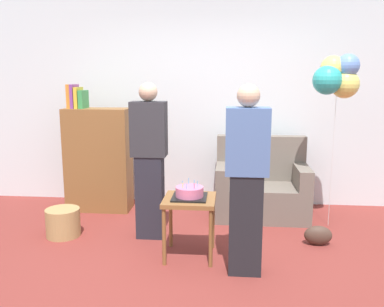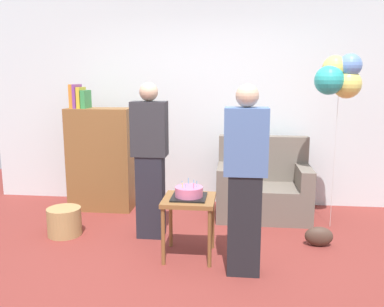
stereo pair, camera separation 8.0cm
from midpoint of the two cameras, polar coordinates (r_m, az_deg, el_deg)
The scene contains 11 objects.
ground_plane at distance 3.81m, azimuth 0.89°, elevation -15.61°, with size 8.00×8.00×0.00m, color maroon.
wall_back at distance 5.47m, azimuth 3.03°, elevation 7.10°, with size 6.00×0.10×2.70m, color silver.
couch at distance 5.10m, azimuth 10.28°, elevation -4.83°, with size 1.10×0.70×0.96m.
bookshelf at distance 5.33m, azimuth -12.22°, elevation -0.57°, with size 0.80×0.36×1.59m.
side_table at distance 3.86m, azimuth 0.18°, elevation -7.42°, with size 0.48×0.48×0.58m.
birthday_cake at distance 3.82m, azimuth 0.18°, elevation -5.47°, with size 0.32×0.32×0.17m.
person_blowing_candles at distance 4.28m, azimuth -5.33°, elevation -0.92°, with size 0.36×0.22×1.63m.
person_holding_cake at distance 3.48m, azimuth 8.06°, elevation -3.68°, with size 0.36×0.22×1.63m.
wicker_basket at distance 4.67m, azimuth -16.85°, elevation -9.04°, with size 0.36×0.36×0.30m, color #A88451.
handbag at distance 4.42m, azimuth 17.73°, elevation -10.92°, with size 0.28×0.14×0.20m, color #473328.
balloon_bunch at distance 4.69m, azimuth 20.27°, elevation 10.01°, with size 0.51×0.36×1.93m.
Camera 2 is at (0.37, -3.40, 1.69)m, focal length 38.36 mm.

